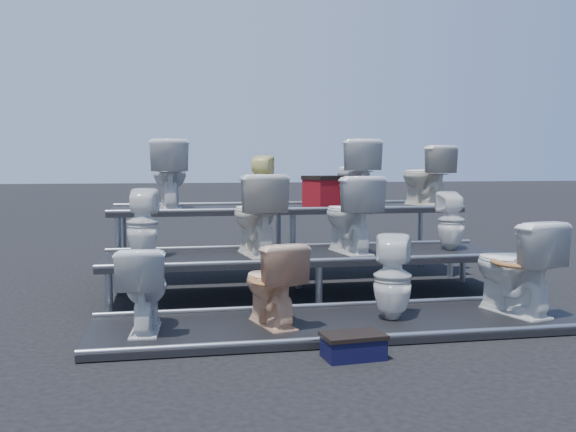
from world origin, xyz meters
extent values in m
plane|color=black|center=(0.00, 0.00, 0.00)|extent=(80.00, 80.00, 0.00)
cube|color=black|center=(0.00, -1.30, 0.03)|extent=(4.20, 1.20, 0.06)
cube|color=black|center=(0.00, 0.00, 0.23)|extent=(4.20, 1.20, 0.46)
cube|color=black|center=(0.00, 1.30, 0.43)|extent=(4.20, 1.20, 0.86)
imported|color=silver|center=(-1.64, -1.30, 0.40)|extent=(0.43, 0.70, 0.69)
imported|color=#E3B088|center=(-0.60, -1.30, 0.41)|extent=(0.55, 0.76, 0.70)
imported|color=silver|center=(0.45, -1.30, 0.42)|extent=(0.43, 0.43, 0.73)
imported|color=silver|center=(1.59, -1.30, 0.48)|extent=(0.66, 0.92, 0.84)
imported|color=silver|center=(-1.68, 0.00, 0.81)|extent=(0.35, 0.36, 0.69)
imported|color=silver|center=(-0.55, 0.00, 0.88)|extent=(0.57, 0.87, 0.83)
imported|color=silver|center=(0.45, 0.00, 0.87)|extent=(0.56, 0.85, 0.81)
imported|color=silver|center=(1.59, 0.00, 0.78)|extent=(0.30, 0.31, 0.63)
imported|color=silver|center=(-1.41, 1.30, 1.27)|extent=(0.46, 0.80, 0.82)
imported|color=#F0E997|center=(-0.30, 1.30, 1.18)|extent=(0.38, 0.38, 0.65)
imported|color=silver|center=(0.90, 1.30, 1.28)|extent=(0.48, 0.82, 0.83)
imported|color=silver|center=(1.84, 1.30, 1.24)|extent=(0.63, 0.84, 0.76)
cube|color=maroon|center=(0.51, 1.27, 1.03)|extent=(0.58, 0.53, 0.34)
cube|color=black|center=(-0.15, -2.14, 0.08)|extent=(0.45, 0.29, 0.15)
camera|label=1|loc=(-1.46, -6.48, 1.40)|focal=40.00mm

